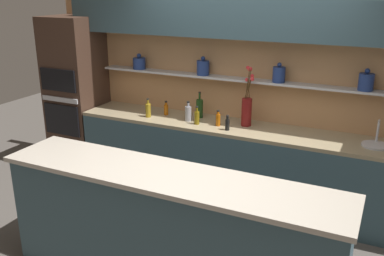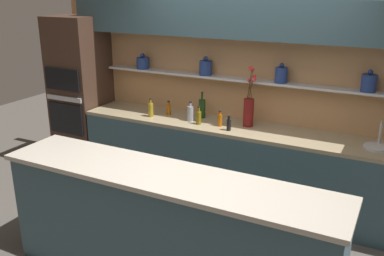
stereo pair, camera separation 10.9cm
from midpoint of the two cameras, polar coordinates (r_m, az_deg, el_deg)
name	(u,v)px [view 2 (the right image)]	position (r m, az deg, el deg)	size (l,w,h in m)	color
ground_plane	(189,256)	(4.20, 0.33, -16.74)	(12.00, 12.00, 0.00)	#4C4742
back_wall_unit	(251,67)	(4.92, 8.52, 8.07)	(5.20, 0.44, 2.60)	tan
back_counter_unit	(230,163)	(5.01, 5.68, -4.67)	(3.66, 0.62, 0.92)	#334C56
island_counter	(165,230)	(3.62, -2.72, -13.47)	(2.88, 0.61, 1.02)	#334C56
oven_tower	(81,95)	(5.92, -14.08, 4.33)	(0.64, 0.64, 2.06)	#3D281E
flower_vase	(249,108)	(4.80, 8.24, 2.61)	(0.13, 0.14, 0.67)	maroon
sink_fixture	(378,145)	(4.56, 24.19, -2.12)	(0.27, 0.27, 0.25)	#B7B7BC
bottle_spirit_0	(190,113)	(4.97, 0.41, 2.00)	(0.08, 0.08, 0.23)	gray
bottle_sauce_1	(229,124)	(4.66, 5.60, 0.51)	(0.05, 0.05, 0.17)	black
bottle_sauce_2	(220,120)	(4.80, 4.39, 1.13)	(0.05, 0.05, 0.18)	#9E4C0A
bottle_wine_3	(202,108)	(5.09, 1.96, 2.65)	(0.08, 0.08, 0.31)	#193814
bottle_sauce_4	(169,109)	(5.22, -2.52, 2.54)	(0.05, 0.05, 0.17)	#9E4C0A
bottle_oil_5	(199,117)	(4.85, 1.54, 1.44)	(0.06, 0.06, 0.21)	brown
bottle_oil_6	(151,109)	(5.15, -4.93, 2.47)	(0.06, 0.06, 0.23)	olive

